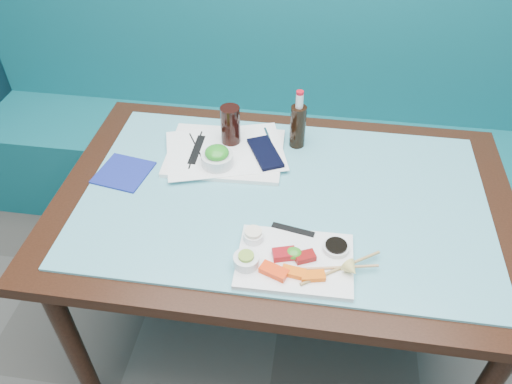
# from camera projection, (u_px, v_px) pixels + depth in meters

# --- Properties ---
(booth_bench) EXTENTS (3.00, 0.56, 1.17)m
(booth_bench) POSITION_uv_depth(u_px,v_px,m) (299.00, 138.00, 2.40)
(booth_bench) COLOR #11626B
(booth_bench) RESTS_ON ground
(dining_table) EXTENTS (1.40, 0.90, 0.75)m
(dining_table) POSITION_uv_depth(u_px,v_px,m) (283.00, 217.00, 1.58)
(dining_table) COLOR black
(dining_table) RESTS_ON ground
(glass_top) EXTENTS (1.22, 0.76, 0.01)m
(glass_top) POSITION_uv_depth(u_px,v_px,m) (284.00, 196.00, 1.53)
(glass_top) COLOR #5AA8B5
(glass_top) RESTS_ON dining_table
(sashimi_plate) EXTENTS (0.31, 0.22, 0.02)m
(sashimi_plate) POSITION_uv_depth(u_px,v_px,m) (295.00, 261.00, 1.32)
(sashimi_plate) COLOR white
(sashimi_plate) RESTS_ON glass_top
(salmon_left) EXTENTS (0.08, 0.06, 0.02)m
(salmon_left) POSITION_uv_depth(u_px,v_px,m) (274.00, 271.00, 1.27)
(salmon_left) COLOR #FF360A
(salmon_left) RESTS_ON sashimi_plate
(salmon_mid) EXTENTS (0.07, 0.04, 0.01)m
(salmon_mid) POSITION_uv_depth(u_px,v_px,m) (294.00, 272.00, 1.27)
(salmon_mid) COLOR #FD5E0A
(salmon_mid) RESTS_ON sashimi_plate
(salmon_right) EXTENTS (0.07, 0.04, 0.01)m
(salmon_right) POSITION_uv_depth(u_px,v_px,m) (313.00, 276.00, 1.26)
(salmon_right) COLOR #F45C09
(salmon_right) RESTS_ON sashimi_plate
(tuna_left) EXTENTS (0.07, 0.05, 0.02)m
(tuna_left) POSITION_uv_depth(u_px,v_px,m) (284.00, 254.00, 1.32)
(tuna_left) COLOR maroon
(tuna_left) RESTS_ON sashimi_plate
(tuna_right) EXTENTS (0.06, 0.05, 0.02)m
(tuna_right) POSITION_uv_depth(u_px,v_px,m) (305.00, 257.00, 1.31)
(tuna_right) COLOR maroon
(tuna_right) RESTS_ON sashimi_plate
(seaweed_garnish) EXTENTS (0.05, 0.05, 0.02)m
(seaweed_garnish) POSITION_uv_depth(u_px,v_px,m) (294.00, 253.00, 1.31)
(seaweed_garnish) COLOR #338B20
(seaweed_garnish) RESTS_ON sashimi_plate
(ramekin_wasabi) EXTENTS (0.09, 0.09, 0.03)m
(ramekin_wasabi) POSITION_uv_depth(u_px,v_px,m) (246.00, 261.00, 1.29)
(ramekin_wasabi) COLOR white
(ramekin_wasabi) RESTS_ON sashimi_plate
(wasabi_fill) EXTENTS (0.05, 0.05, 0.01)m
(wasabi_fill) POSITION_uv_depth(u_px,v_px,m) (246.00, 256.00, 1.28)
(wasabi_fill) COLOR #7FAA36
(wasabi_fill) RESTS_ON ramekin_wasabi
(ramekin_ginger) EXTENTS (0.07, 0.07, 0.02)m
(ramekin_ginger) POSITION_uv_depth(u_px,v_px,m) (253.00, 236.00, 1.36)
(ramekin_ginger) COLOR white
(ramekin_ginger) RESTS_ON sashimi_plate
(ginger_fill) EXTENTS (0.05, 0.05, 0.01)m
(ginger_fill) POSITION_uv_depth(u_px,v_px,m) (253.00, 232.00, 1.35)
(ginger_fill) COLOR #F0E1C5
(ginger_fill) RESTS_ON ramekin_ginger
(soy_dish) EXTENTS (0.08, 0.08, 0.01)m
(soy_dish) POSITION_uv_depth(u_px,v_px,m) (336.00, 248.00, 1.34)
(soy_dish) COLOR silver
(soy_dish) RESTS_ON sashimi_plate
(soy_fill) EXTENTS (0.08, 0.08, 0.01)m
(soy_fill) POSITION_uv_depth(u_px,v_px,m) (336.00, 245.00, 1.33)
(soy_fill) COLOR black
(soy_fill) RESTS_ON soy_dish
(lemon_wedge) EXTENTS (0.05, 0.05, 0.04)m
(lemon_wedge) POSITION_uv_depth(u_px,v_px,m) (351.00, 269.00, 1.26)
(lemon_wedge) COLOR #E7D46D
(lemon_wedge) RESTS_ON sashimi_plate
(chopstick_sleeve) EXTENTS (0.12, 0.04, 0.00)m
(chopstick_sleeve) POSITION_uv_depth(u_px,v_px,m) (293.00, 230.00, 1.39)
(chopstick_sleeve) COLOR black
(chopstick_sleeve) RESTS_ON sashimi_plate
(wooden_chopstick_a) EXTENTS (0.21, 0.05, 0.01)m
(wooden_chopstick_a) POSITION_uv_depth(u_px,v_px,m) (337.00, 267.00, 1.29)
(wooden_chopstick_a) COLOR tan
(wooden_chopstick_a) RESTS_ON sashimi_plate
(wooden_chopstick_b) EXTENTS (0.20, 0.15, 0.01)m
(wooden_chopstick_b) POSITION_uv_depth(u_px,v_px,m) (341.00, 268.00, 1.29)
(wooden_chopstick_b) COLOR #A4854D
(wooden_chopstick_b) RESTS_ON sashimi_plate
(serving_tray) EXTENTS (0.39, 0.30, 0.01)m
(serving_tray) POSITION_uv_depth(u_px,v_px,m) (225.00, 153.00, 1.67)
(serving_tray) COLOR white
(serving_tray) RESTS_ON glass_top
(paper_placemat) EXTENTS (0.45, 0.37, 0.00)m
(paper_placemat) POSITION_uv_depth(u_px,v_px,m) (225.00, 151.00, 1.66)
(paper_placemat) COLOR white
(paper_placemat) RESTS_ON serving_tray
(seaweed_bowl) EXTENTS (0.13, 0.13, 0.04)m
(seaweed_bowl) POSITION_uv_depth(u_px,v_px,m) (217.00, 160.00, 1.60)
(seaweed_bowl) COLOR silver
(seaweed_bowl) RESTS_ON serving_tray
(seaweed_salad) EXTENTS (0.08, 0.08, 0.04)m
(seaweed_salad) POSITION_uv_depth(u_px,v_px,m) (217.00, 153.00, 1.58)
(seaweed_salad) COLOR #269021
(seaweed_salad) RESTS_ON seaweed_bowl
(cola_glass) EXTENTS (0.08, 0.08, 0.13)m
(cola_glass) POSITION_uv_depth(u_px,v_px,m) (230.00, 125.00, 1.66)
(cola_glass) COLOR black
(cola_glass) RESTS_ON serving_tray
(navy_pouch) EXTENTS (0.14, 0.19, 0.01)m
(navy_pouch) POSITION_uv_depth(u_px,v_px,m) (265.00, 153.00, 1.65)
(navy_pouch) COLOR black
(navy_pouch) RESTS_ON serving_tray
(fork) EXTENTS (0.04, 0.08, 0.01)m
(fork) POSITION_uv_depth(u_px,v_px,m) (267.00, 135.00, 1.73)
(fork) COLOR white
(fork) RESTS_ON serving_tray
(black_chopstick_a) EXTENTS (0.01, 0.21, 0.01)m
(black_chopstick_a) POSITION_uv_depth(u_px,v_px,m) (195.00, 149.00, 1.67)
(black_chopstick_a) COLOR black
(black_chopstick_a) RESTS_ON serving_tray
(black_chopstick_b) EXTENTS (0.10, 0.17, 0.01)m
(black_chopstick_b) POSITION_uv_depth(u_px,v_px,m) (198.00, 150.00, 1.67)
(black_chopstick_b) COLOR black
(black_chopstick_b) RESTS_ON serving_tray
(tray_sleeve) EXTENTS (0.03, 0.16, 0.00)m
(tray_sleeve) POSITION_uv_depth(u_px,v_px,m) (197.00, 150.00, 1.67)
(tray_sleeve) COLOR black
(tray_sleeve) RESTS_ON serving_tray
(cola_bottle_body) EXTENTS (0.07, 0.07, 0.15)m
(cola_bottle_body) POSITION_uv_depth(u_px,v_px,m) (298.00, 126.00, 1.67)
(cola_bottle_body) COLOR black
(cola_bottle_body) RESTS_ON glass_top
(cola_bottle_neck) EXTENTS (0.03, 0.03, 0.05)m
(cola_bottle_neck) POSITION_uv_depth(u_px,v_px,m) (300.00, 101.00, 1.60)
(cola_bottle_neck) COLOR white
(cola_bottle_neck) RESTS_ON cola_bottle_body
(cola_bottle_cap) EXTENTS (0.03, 0.03, 0.01)m
(cola_bottle_cap) POSITION_uv_depth(u_px,v_px,m) (300.00, 93.00, 1.58)
(cola_bottle_cap) COLOR red
(cola_bottle_cap) RESTS_ON cola_bottle_neck
(blue_napkin) EXTENTS (0.18, 0.18, 0.01)m
(blue_napkin) POSITION_uv_depth(u_px,v_px,m) (124.00, 172.00, 1.60)
(blue_napkin) COLOR navy
(blue_napkin) RESTS_ON glass_top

